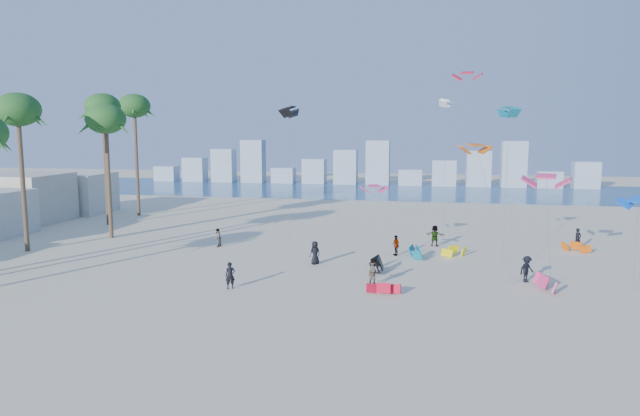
# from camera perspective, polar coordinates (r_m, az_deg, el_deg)

# --- Properties ---
(ground) EXTENTS (220.00, 220.00, 0.00)m
(ground) POSITION_cam_1_polar(r_m,az_deg,el_deg) (31.34, -11.29, -12.05)
(ground) COLOR beige
(ground) RESTS_ON ground
(ocean) EXTENTS (220.00, 220.00, 0.00)m
(ocean) POSITION_cam_1_polar(r_m,az_deg,el_deg) (100.41, 4.43, 1.82)
(ocean) COLOR navy
(ocean) RESTS_ON ground
(kitesurfer_near) EXTENTS (0.78, 0.68, 1.80)m
(kitesurfer_near) POSITION_cam_1_polar(r_m,az_deg,el_deg) (38.85, -8.94, -6.67)
(kitesurfer_near) COLOR black
(kitesurfer_near) RESTS_ON ground
(kitesurfer_mid) EXTENTS (1.13, 1.08, 1.84)m
(kitesurfer_mid) POSITION_cam_1_polar(r_m,az_deg,el_deg) (39.40, 5.28, -6.37)
(kitesurfer_mid) COLOR gray
(kitesurfer_mid) RESTS_ON ground
(kitesurfers_far) EXTENTS (32.56, 13.44, 1.92)m
(kitesurfers_far) POSITION_cam_1_polar(r_m,az_deg,el_deg) (48.32, 9.30, -3.77)
(kitesurfers_far) COLOR black
(kitesurfers_far) RESTS_ON ground
(grounded_kites) EXTENTS (18.04, 17.94, 0.97)m
(grounded_kites) POSITION_cam_1_polar(r_m,az_deg,el_deg) (45.20, 13.68, -5.33)
(grounded_kites) COLOR red
(grounded_kites) RESTS_ON ground
(flying_kites) EXTENTS (33.77, 23.36, 16.78)m
(flying_kites) POSITION_cam_1_polar(r_m,az_deg,el_deg) (50.69, 15.37, 7.86)
(flying_kites) COLOR #F1356E
(flying_kites) RESTS_ON ground
(palm_row) EXTENTS (8.46, 44.80, 15.34)m
(palm_row) POSITION_cam_1_polar(r_m,az_deg,el_deg) (54.85, -27.02, 8.30)
(palm_row) COLOR brown
(palm_row) RESTS_ON ground
(distant_skyline) EXTENTS (85.00, 3.00, 8.40)m
(distant_skyline) POSITION_cam_1_polar(r_m,az_deg,el_deg) (110.17, 4.44, 3.97)
(distant_skyline) COLOR #9EADBF
(distant_skyline) RESTS_ON ground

